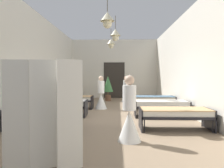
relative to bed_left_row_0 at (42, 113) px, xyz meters
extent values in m
cube|color=#8C755B|center=(1.82, 1.90, -0.49)|extent=(6.35, 14.36, 0.10)
cube|color=silver|center=(1.82, 8.88, 1.54)|extent=(6.15, 0.20, 3.95)
cube|color=silver|center=(-1.15, 1.90, 1.54)|extent=(0.20, 13.76, 3.95)
cube|color=silver|center=(4.80, 1.90, 1.54)|extent=(0.20, 13.76, 3.95)
cube|color=#2D2823|center=(1.82, 8.76, 0.76)|extent=(1.40, 0.06, 2.40)
cylinder|color=brown|center=(1.77, 0.70, 3.24)|extent=(0.02, 0.02, 0.54)
cone|color=beige|center=(1.77, 0.70, 2.82)|extent=(0.44, 0.44, 0.28)
sphere|color=beige|center=(1.77, 0.70, 2.60)|extent=(0.28, 0.28, 0.28)
cylinder|color=brown|center=(1.98, 3.10, 3.25)|extent=(0.02, 0.02, 0.53)
cone|color=beige|center=(1.98, 3.10, 2.83)|extent=(0.44, 0.44, 0.28)
sphere|color=beige|center=(1.98, 3.10, 2.61)|extent=(0.28, 0.28, 0.28)
cylinder|color=brown|center=(1.72, 5.51, 3.25)|extent=(0.02, 0.02, 0.51)
cone|color=beige|center=(1.72, 5.51, 2.85)|extent=(0.44, 0.44, 0.28)
sphere|color=beige|center=(1.72, 5.51, 2.63)|extent=(0.28, 0.28, 0.28)
cylinder|color=black|center=(-0.87, -0.36, -0.27)|extent=(0.03, 0.03, 0.34)
cylinder|color=black|center=(-0.87, 0.36, -0.27)|extent=(0.03, 0.03, 0.34)
cylinder|color=black|center=(0.87, -0.36, -0.27)|extent=(0.03, 0.03, 0.34)
cylinder|color=black|center=(0.87, 0.36, -0.27)|extent=(0.03, 0.03, 0.34)
cube|color=black|center=(0.00, 0.00, -0.06)|extent=(1.90, 0.84, 0.07)
cube|color=black|center=(-0.93, 0.00, -0.15)|extent=(0.04, 0.84, 0.57)
cube|color=black|center=(0.93, 0.00, -0.15)|extent=(0.04, 0.84, 0.57)
cube|color=silver|center=(0.00, 0.00, 0.04)|extent=(1.82, 0.78, 0.14)
cube|color=slate|center=(0.00, 0.00, 0.12)|extent=(1.86, 0.82, 0.02)
cylinder|color=black|center=(2.78, -0.36, -0.27)|extent=(0.03, 0.03, 0.34)
cylinder|color=black|center=(2.78, 0.36, -0.27)|extent=(0.03, 0.03, 0.34)
cylinder|color=black|center=(4.52, -0.36, -0.27)|extent=(0.03, 0.03, 0.34)
cylinder|color=black|center=(4.52, 0.36, -0.27)|extent=(0.03, 0.03, 0.34)
cube|color=black|center=(3.65, 0.00, -0.06)|extent=(1.90, 0.84, 0.07)
cube|color=black|center=(2.72, 0.00, -0.15)|extent=(0.04, 0.84, 0.57)
cube|color=black|center=(4.58, 0.00, -0.15)|extent=(0.04, 0.84, 0.57)
cube|color=silver|center=(3.65, 0.00, 0.04)|extent=(1.82, 0.78, 0.14)
cube|color=tan|center=(3.65, 0.00, 0.12)|extent=(1.86, 0.82, 0.02)
cylinder|color=black|center=(-0.87, 1.54, -0.27)|extent=(0.03, 0.03, 0.34)
cylinder|color=black|center=(-0.87, 2.26, -0.27)|extent=(0.03, 0.03, 0.34)
cylinder|color=black|center=(0.87, 1.54, -0.27)|extent=(0.03, 0.03, 0.34)
cylinder|color=black|center=(0.87, 2.26, -0.27)|extent=(0.03, 0.03, 0.34)
cube|color=black|center=(0.00, 1.90, -0.06)|extent=(1.90, 0.84, 0.07)
cube|color=black|center=(-0.93, 1.90, -0.15)|extent=(0.04, 0.84, 0.57)
cube|color=black|center=(0.93, 1.90, -0.15)|extent=(0.04, 0.84, 0.57)
cube|color=white|center=(0.00, 1.90, 0.04)|extent=(1.82, 0.78, 0.14)
cube|color=beige|center=(0.00, 1.90, 0.12)|extent=(1.86, 0.82, 0.02)
cylinder|color=black|center=(2.78, 1.54, -0.27)|extent=(0.03, 0.03, 0.34)
cylinder|color=black|center=(2.78, 2.26, -0.27)|extent=(0.03, 0.03, 0.34)
cylinder|color=black|center=(4.52, 1.54, -0.27)|extent=(0.03, 0.03, 0.34)
cylinder|color=black|center=(4.52, 2.26, -0.27)|extent=(0.03, 0.03, 0.34)
cube|color=black|center=(3.65, 1.90, -0.06)|extent=(1.90, 0.84, 0.07)
cube|color=black|center=(2.72, 1.90, -0.15)|extent=(0.04, 0.84, 0.57)
cube|color=black|center=(4.58, 1.90, -0.15)|extent=(0.04, 0.84, 0.57)
cube|color=white|center=(3.65, 1.90, 0.04)|extent=(1.82, 0.78, 0.14)
cube|color=beige|center=(3.65, 1.90, 0.12)|extent=(1.86, 0.82, 0.02)
cylinder|color=black|center=(-0.87, 3.44, -0.27)|extent=(0.03, 0.03, 0.34)
cylinder|color=black|center=(-0.87, 4.16, -0.27)|extent=(0.03, 0.03, 0.34)
cylinder|color=black|center=(0.87, 3.44, -0.27)|extent=(0.03, 0.03, 0.34)
cylinder|color=black|center=(0.87, 4.16, -0.27)|extent=(0.03, 0.03, 0.34)
cube|color=black|center=(0.00, 3.80, -0.06)|extent=(1.90, 0.84, 0.07)
cube|color=black|center=(-0.93, 3.80, -0.15)|extent=(0.04, 0.84, 0.57)
cube|color=black|center=(0.93, 3.80, -0.15)|extent=(0.04, 0.84, 0.57)
cube|color=silver|center=(0.00, 3.80, 0.04)|extent=(1.82, 0.78, 0.14)
cube|color=tan|center=(0.00, 3.80, 0.12)|extent=(1.86, 0.82, 0.02)
cylinder|color=black|center=(2.78, 3.44, -0.27)|extent=(0.03, 0.03, 0.34)
cylinder|color=black|center=(2.78, 4.16, -0.27)|extent=(0.03, 0.03, 0.34)
cylinder|color=black|center=(4.52, 3.44, -0.27)|extent=(0.03, 0.03, 0.34)
cylinder|color=black|center=(4.52, 4.16, -0.27)|extent=(0.03, 0.03, 0.34)
cube|color=black|center=(3.65, 3.80, -0.06)|extent=(1.90, 0.84, 0.07)
cube|color=black|center=(2.72, 3.80, -0.15)|extent=(0.04, 0.84, 0.57)
cube|color=black|center=(4.58, 3.80, -0.15)|extent=(0.04, 0.84, 0.57)
cube|color=silver|center=(3.65, 3.80, 0.04)|extent=(1.82, 0.78, 0.14)
cube|color=slate|center=(3.65, 3.80, 0.12)|extent=(1.86, 0.82, 0.02)
cone|color=white|center=(2.54, 6.56, -0.09)|extent=(0.52, 0.52, 0.70)
cylinder|color=white|center=(2.54, 6.56, 0.54)|extent=(0.30, 0.30, 0.55)
sphere|color=tan|center=(2.54, 6.56, 0.92)|extent=(0.22, 0.22, 0.22)
cone|color=white|center=(2.54, 6.56, 1.00)|extent=(0.18, 0.18, 0.10)
cone|color=white|center=(1.34, 3.73, -0.09)|extent=(0.52, 0.52, 0.70)
cylinder|color=white|center=(1.34, 3.73, 0.54)|extent=(0.30, 0.30, 0.55)
sphere|color=beige|center=(1.34, 3.73, 0.92)|extent=(0.22, 0.22, 0.22)
cone|color=white|center=(1.34, 3.73, 1.00)|extent=(0.18, 0.18, 0.10)
cone|color=white|center=(2.35, -1.14, -0.09)|extent=(0.52, 0.52, 0.70)
cylinder|color=white|center=(2.35, -1.14, 0.54)|extent=(0.30, 0.30, 0.55)
sphere|color=beige|center=(2.35, -1.14, 0.92)|extent=(0.22, 0.22, 0.22)
cone|color=white|center=(2.35, -1.14, 1.00)|extent=(0.18, 0.18, 0.10)
cylinder|color=brown|center=(1.49, 6.91, -0.27)|extent=(0.34, 0.34, 0.35)
cylinder|color=brown|center=(1.49, 6.91, 0.01)|extent=(0.06, 0.06, 0.20)
cone|color=#3D7A42|center=(1.49, 6.91, 0.57)|extent=(0.61, 0.61, 0.93)
cube|color=silver|center=(0.53, -2.65, 0.41)|extent=(0.42, 0.05, 1.70)
cube|color=silver|center=(0.95, -2.59, 0.41)|extent=(0.40, 0.17, 1.70)
cube|color=silver|center=(1.37, -2.65, 0.41)|extent=(0.35, 0.28, 1.70)
camera|label=1|loc=(2.11, -5.92, 1.00)|focal=34.83mm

